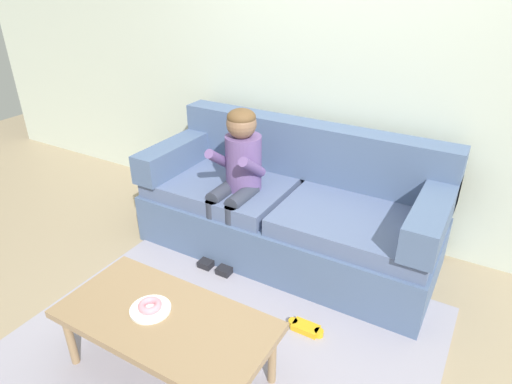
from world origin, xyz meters
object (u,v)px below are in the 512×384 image
object	(u,v)px
couch	(290,210)
person_child	(238,170)
donut	(150,306)
toy_controller	(306,328)
coffee_table	(166,323)

from	to	relation	value
couch	person_child	bearing A→B (deg)	-147.59
donut	toy_controller	distance (m)	0.96
person_child	donut	distance (m)	1.22
coffee_table	person_child	size ratio (longest dim) A/B	1.01
donut	coffee_table	bearing A→B (deg)	-0.17
donut	couch	bearing A→B (deg)	85.14
coffee_table	toy_controller	world-z (taller)	coffee_table
donut	toy_controller	world-z (taller)	donut
couch	toy_controller	world-z (taller)	couch
coffee_table	donut	xyz separation A→B (m)	(-0.10, 0.00, 0.07)
donut	toy_controller	xyz separation A→B (m)	(0.60, 0.64, -0.40)
couch	donut	bearing A→B (deg)	-94.86
couch	coffee_table	size ratio (longest dim) A/B	1.93
coffee_table	couch	bearing A→B (deg)	89.08
coffee_table	donut	world-z (taller)	donut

